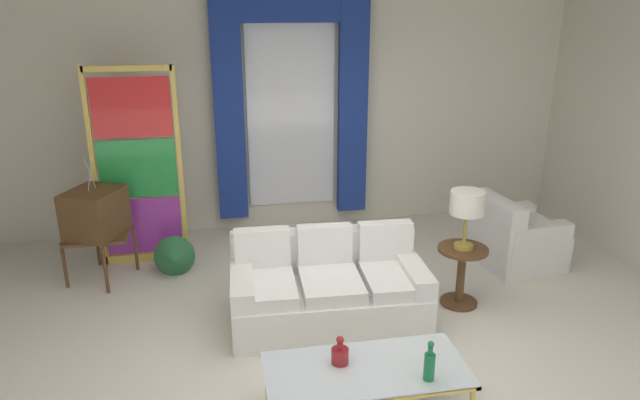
{
  "coord_description": "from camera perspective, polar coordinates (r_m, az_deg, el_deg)",
  "views": [
    {
      "loc": [
        -0.94,
        -4.14,
        2.83
      ],
      "look_at": [
        -0.0,
        0.9,
        1.05
      ],
      "focal_mm": 32.4,
      "sensor_mm": 36.0,
      "label": 1
    }
  ],
  "objects": [
    {
      "name": "stained_glass_divider",
      "position": [
        6.58,
        -17.53,
        2.61
      ],
      "size": [
        0.95,
        0.05,
        2.2
      ],
      "color": "gold",
      "rests_on": "ground"
    },
    {
      "name": "curtained_window",
      "position": [
        7.18,
        -2.82,
        10.39
      ],
      "size": [
        2.0,
        0.17,
        2.7
      ],
      "color": "white",
      "rests_on": "ground"
    },
    {
      "name": "armchair_white",
      "position": [
        6.84,
        18.6,
        -3.75
      ],
      "size": [
        0.91,
        0.9,
        0.8
      ],
      "color": "white",
      "rests_on": "ground"
    },
    {
      "name": "bottle_crystal_tall",
      "position": [
        4.19,
        1.99,
        -14.96
      ],
      "size": [
        0.12,
        0.12,
        0.21
      ],
      "color": "maroon",
      "rests_on": "coffee_table"
    },
    {
      "name": "couch_white_long",
      "position": [
        5.4,
        0.72,
        -8.73
      ],
      "size": [
        1.79,
        0.99,
        0.86
      ],
      "color": "white",
      "rests_on": "ground"
    },
    {
      "name": "vintage_tv",
      "position": [
        6.41,
        -21.31,
        -1.36
      ],
      "size": [
        0.71,
        0.75,
        1.35
      ],
      "color": "brown",
      "rests_on": "ground"
    },
    {
      "name": "table_lamp_brass",
      "position": [
        5.53,
        14.32,
        -0.5
      ],
      "size": [
        0.32,
        0.32,
        0.57
      ],
      "color": "#B29338",
      "rests_on": "round_side_table"
    },
    {
      "name": "coffee_table",
      "position": [
        4.21,
        4.61,
        -16.56
      ],
      "size": [
        1.42,
        0.65,
        0.41
      ],
      "color": "silver",
      "rests_on": "ground"
    },
    {
      "name": "peacock_figurine",
      "position": [
        6.38,
        -14.23,
        -5.65
      ],
      "size": [
        0.44,
        0.6,
        0.5
      ],
      "color": "beige",
      "rests_on": "ground"
    },
    {
      "name": "bottle_blue_decanter",
      "position": [
        4.08,
        10.76,
        -15.66
      ],
      "size": [
        0.08,
        0.08,
        0.29
      ],
      "color": "#196B3D",
      "rests_on": "coffee_table"
    },
    {
      "name": "round_side_table",
      "position": [
        5.78,
        13.78,
        -6.8
      ],
      "size": [
        0.48,
        0.48,
        0.59
      ],
      "color": "brown",
      "rests_on": "ground"
    },
    {
      "name": "ground_plane",
      "position": [
        5.1,
        1.92,
        -14.55
      ],
      "size": [
        16.0,
        16.0,
        0.0
      ],
      "primitive_type": "plane",
      "color": "silver"
    },
    {
      "name": "wall_rear",
      "position": [
        7.38,
        -3.1,
        8.73
      ],
      "size": [
        8.0,
        0.12,
        3.0
      ],
      "primitive_type": "cube",
      "color": "silver",
      "rests_on": "ground"
    }
  ]
}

